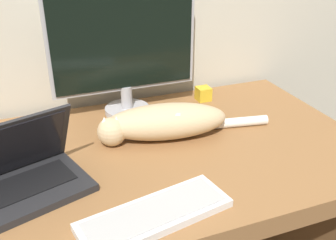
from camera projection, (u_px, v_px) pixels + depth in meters
desk at (127, 200)px, 1.24m from camera, size 1.50×0.78×0.77m
monitor at (124, 42)px, 1.31m from camera, size 0.51×0.16×0.48m
laptop at (18, 179)px, 0.99m from camera, size 0.37×0.30×0.21m
external_keyboard at (155, 214)px, 0.91m from camera, size 0.38×0.19×0.02m
cat at (163, 121)px, 1.24m from camera, size 0.57×0.21×0.11m
small_toy at (203, 94)px, 1.52m from camera, size 0.05×0.05×0.05m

